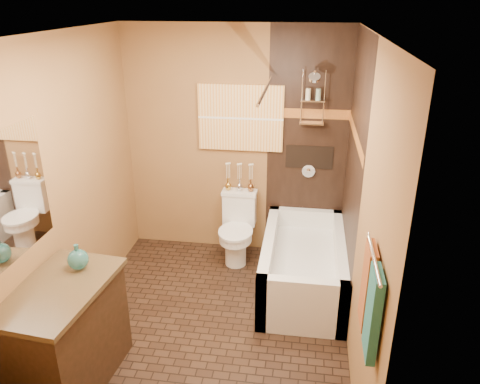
% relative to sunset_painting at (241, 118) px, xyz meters
% --- Properties ---
extents(floor, '(3.00, 3.00, 0.00)m').
position_rel_sunset_painting_xyz_m(floor, '(-0.06, -1.48, -1.55)').
color(floor, black).
rests_on(floor, ground).
extents(wall_left, '(0.02, 3.00, 2.50)m').
position_rel_sunset_painting_xyz_m(wall_left, '(-1.26, -1.48, -0.30)').
color(wall_left, olive).
rests_on(wall_left, floor).
extents(wall_right, '(0.02, 3.00, 2.50)m').
position_rel_sunset_painting_xyz_m(wall_right, '(1.14, -1.48, -0.30)').
color(wall_right, olive).
rests_on(wall_right, floor).
extents(wall_back, '(2.40, 0.02, 2.50)m').
position_rel_sunset_painting_xyz_m(wall_back, '(-0.06, 0.02, -0.30)').
color(wall_back, olive).
rests_on(wall_back, floor).
extents(wall_front, '(2.40, 0.02, 2.50)m').
position_rel_sunset_painting_xyz_m(wall_front, '(-0.06, -2.98, -0.30)').
color(wall_front, olive).
rests_on(wall_front, floor).
extents(ceiling, '(3.00, 3.00, 0.00)m').
position_rel_sunset_painting_xyz_m(ceiling, '(-0.06, -1.48, 0.95)').
color(ceiling, silver).
rests_on(ceiling, wall_back).
extents(alcove_tile_back, '(0.85, 0.01, 2.50)m').
position_rel_sunset_painting_xyz_m(alcove_tile_back, '(0.71, 0.01, -0.30)').
color(alcove_tile_back, black).
rests_on(alcove_tile_back, wall_back).
extents(alcove_tile_right, '(0.01, 1.50, 2.50)m').
position_rel_sunset_painting_xyz_m(alcove_tile_right, '(1.13, -0.73, -0.30)').
color(alcove_tile_right, black).
rests_on(alcove_tile_right, wall_right).
extents(mosaic_band_back, '(0.85, 0.01, 0.10)m').
position_rel_sunset_painting_xyz_m(mosaic_band_back, '(0.71, 0.00, 0.07)').
color(mosaic_band_back, brown).
rests_on(mosaic_band_back, alcove_tile_back).
extents(mosaic_band_right, '(0.01, 1.50, 0.10)m').
position_rel_sunset_painting_xyz_m(mosaic_band_right, '(1.12, -0.73, 0.07)').
color(mosaic_band_right, brown).
rests_on(mosaic_band_right, alcove_tile_right).
extents(alcove_niche, '(0.50, 0.01, 0.25)m').
position_rel_sunset_painting_xyz_m(alcove_niche, '(0.74, 0.01, -0.40)').
color(alcove_niche, black).
rests_on(alcove_niche, alcove_tile_back).
extents(shower_fixtures, '(0.24, 0.33, 1.16)m').
position_rel_sunset_painting_xyz_m(shower_fixtures, '(0.74, -0.10, 0.12)').
color(shower_fixtures, silver).
rests_on(shower_fixtures, floor).
extents(curtain_rod, '(0.03, 1.55, 0.03)m').
position_rel_sunset_painting_xyz_m(curtain_rod, '(0.34, -0.73, 0.47)').
color(curtain_rod, silver).
rests_on(curtain_rod, wall_back).
extents(towel_bar, '(0.02, 0.55, 0.02)m').
position_rel_sunset_painting_xyz_m(towel_bar, '(1.09, -2.53, -0.10)').
color(towel_bar, silver).
rests_on(towel_bar, wall_right).
extents(towel_teal, '(0.05, 0.22, 0.52)m').
position_rel_sunset_painting_xyz_m(towel_teal, '(1.10, -2.66, -0.37)').
color(towel_teal, '#1C5F54').
rests_on(towel_teal, towel_bar).
extents(towel_rust, '(0.05, 0.22, 0.52)m').
position_rel_sunset_painting_xyz_m(towel_rust, '(1.10, -2.40, -0.37)').
color(towel_rust, brown).
rests_on(towel_rust, towel_bar).
extents(sunset_painting, '(0.90, 0.04, 0.70)m').
position_rel_sunset_painting_xyz_m(sunset_painting, '(0.00, 0.00, 0.00)').
color(sunset_painting, orange).
rests_on(sunset_painting, wall_back).
extents(vanity_mirror, '(0.01, 1.00, 0.90)m').
position_rel_sunset_painting_xyz_m(vanity_mirror, '(-1.25, -2.23, -0.05)').
color(vanity_mirror, white).
rests_on(vanity_mirror, wall_left).
extents(bathtub, '(0.80, 1.50, 0.55)m').
position_rel_sunset_painting_xyz_m(bathtub, '(0.74, -0.73, -1.33)').
color(bathtub, white).
rests_on(bathtub, floor).
extents(toilet, '(0.38, 0.57, 0.75)m').
position_rel_sunset_painting_xyz_m(toilet, '(0.00, -0.25, -1.17)').
color(toilet, white).
rests_on(toilet, floor).
extents(vanity, '(0.68, 1.02, 0.85)m').
position_rel_sunset_painting_xyz_m(vanity, '(-0.99, -2.23, -1.12)').
color(vanity, black).
rests_on(vanity, floor).
extents(teal_bottle, '(0.19, 0.19, 0.25)m').
position_rel_sunset_painting_xyz_m(teal_bottle, '(-0.94, -1.98, -0.60)').
color(teal_bottle, '#246C6A').
rests_on(teal_bottle, vanity).
extents(bud_vases, '(0.32, 0.07, 0.31)m').
position_rel_sunset_painting_xyz_m(bud_vases, '(0.00, -0.09, -0.63)').
color(bud_vases, gold).
rests_on(bud_vases, toilet).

